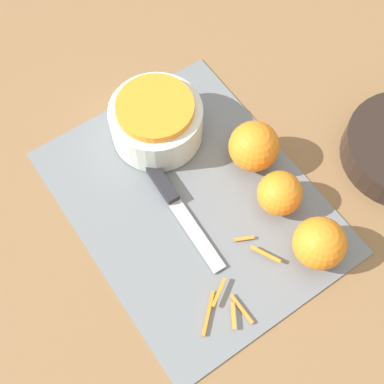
# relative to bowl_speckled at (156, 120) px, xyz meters

# --- Properties ---
(ground_plane) EXTENTS (4.00, 4.00, 0.00)m
(ground_plane) POSITION_rel_bowl_speckled_xyz_m (0.14, -0.02, -0.05)
(ground_plane) COLOR olive
(cutting_board) EXTENTS (0.46, 0.36, 0.01)m
(cutting_board) POSITION_rel_bowl_speckled_xyz_m (0.14, -0.02, -0.04)
(cutting_board) COLOR slate
(cutting_board) RESTS_ON ground_plane
(bowl_speckled) EXTENTS (0.15, 0.15, 0.08)m
(bowl_speckled) POSITION_rel_bowl_speckled_xyz_m (0.00, 0.00, 0.00)
(bowl_speckled) COLOR silver
(bowl_speckled) RESTS_ON cutting_board
(knife) EXTENTS (0.24, 0.03, 0.02)m
(knife) POSITION_rel_bowl_speckled_xyz_m (0.10, -0.05, -0.03)
(knife) COLOR #232328
(knife) RESTS_ON cutting_board
(orange_left) EXTENTS (0.08, 0.08, 0.08)m
(orange_left) POSITION_rel_bowl_speckled_xyz_m (0.32, 0.08, -0.00)
(orange_left) COLOR orange
(orange_left) RESTS_ON cutting_board
(orange_right) EXTENTS (0.07, 0.07, 0.07)m
(orange_right) POSITION_rel_bowl_speckled_xyz_m (0.22, 0.08, -0.00)
(orange_right) COLOR orange
(orange_right) RESTS_ON cutting_board
(orange_back) EXTENTS (0.08, 0.08, 0.08)m
(orange_back) POSITION_rel_bowl_speckled_xyz_m (0.13, 0.10, 0.00)
(orange_back) COLOR orange
(orange_back) RESTS_ON cutting_board
(peel_pile) EXTENTS (0.12, 0.16, 0.01)m
(peel_pile) POSITION_rel_bowl_speckled_xyz_m (0.30, -0.06, -0.04)
(peel_pile) COLOR orange
(peel_pile) RESTS_ON cutting_board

